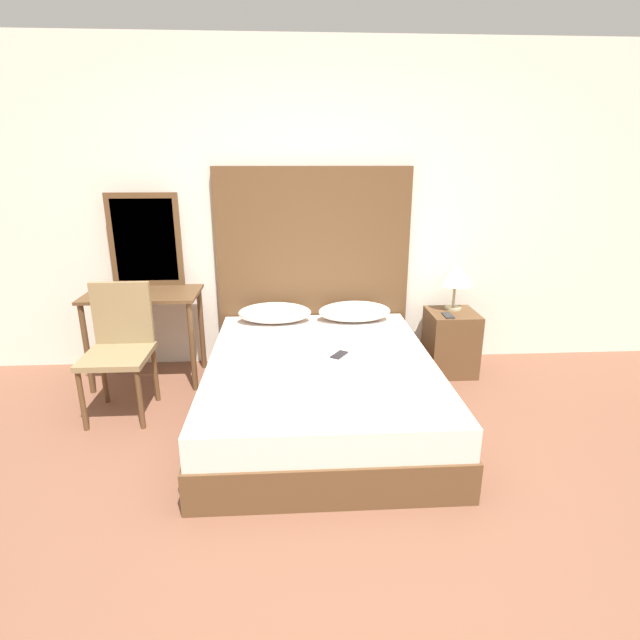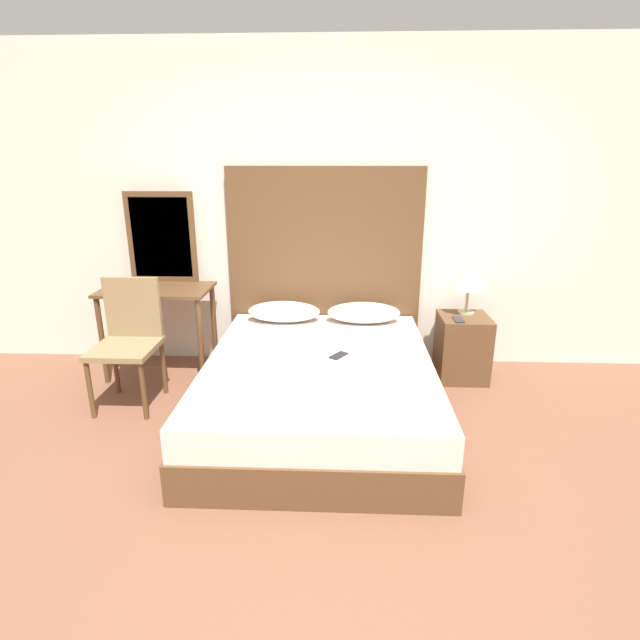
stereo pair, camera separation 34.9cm
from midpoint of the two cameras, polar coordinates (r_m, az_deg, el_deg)
ground_plane at (r=2.67m, az=3.23°, el=-23.92°), size 16.00×16.00×0.00m
wall_back at (r=4.36m, az=3.24°, el=12.31°), size 10.00×0.06×2.70m
bed at (r=3.57m, az=2.75°, el=-7.88°), size 1.58×2.05×0.45m
headboard at (r=4.36m, az=2.85°, el=5.80°), size 1.66×0.05×1.72m
pillow_left at (r=4.24m, az=-1.81°, el=0.92°), size 0.61×0.30×0.17m
pillow_right at (r=4.24m, az=7.38°, el=0.80°), size 0.61×0.30×0.17m
phone_on_bed at (r=3.53m, az=4.98°, el=-4.12°), size 0.14×0.16×0.01m
nightstand at (r=4.40m, az=18.15°, el=-3.01°), size 0.40×0.42×0.54m
table_lamp at (r=4.32m, az=18.93°, el=4.58°), size 0.29×0.29×0.41m
phone_on_nightstand at (r=4.19m, az=17.87°, el=-0.01°), size 0.07×0.15×0.01m
vanity_desk at (r=4.33m, az=-15.90°, el=1.76°), size 0.89×0.53×0.76m
vanity_mirror at (r=4.44m, az=-15.54°, el=9.06°), size 0.58×0.03×0.76m
chair at (r=3.91m, az=-18.68°, el=-1.61°), size 0.44×0.48×0.94m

